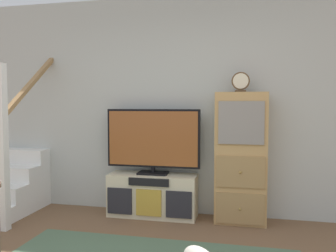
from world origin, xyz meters
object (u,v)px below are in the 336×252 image
(television, at_px, (153,140))
(media_console, at_px, (153,195))
(desk_clock, at_px, (241,82))
(side_cabinet, at_px, (241,158))

(television, bearing_deg, media_console, -90.00)
(desk_clock, bearing_deg, side_cabinet, 52.39)
(television, xyz_separation_m, side_cabinet, (1.04, -0.01, -0.19))
(media_console, distance_m, side_cabinet, 1.15)
(television, xyz_separation_m, desk_clock, (1.03, -0.03, 0.68))
(side_cabinet, distance_m, desk_clock, 0.87)
(side_cabinet, bearing_deg, television, 179.25)
(television, height_order, desk_clock, desk_clock)
(media_console, bearing_deg, desk_clock, -0.27)
(media_console, bearing_deg, side_cabinet, 0.55)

